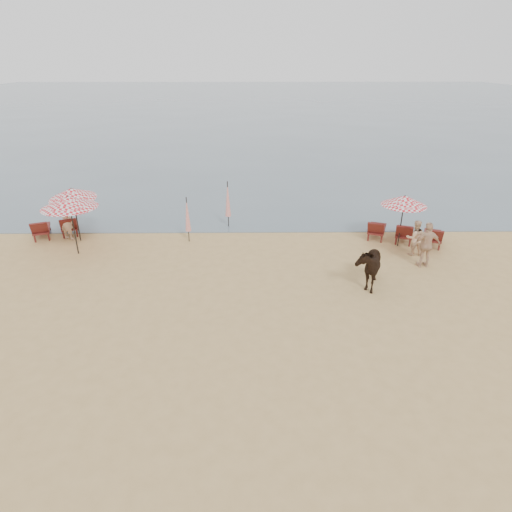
{
  "coord_description": "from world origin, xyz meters",
  "views": [
    {
      "loc": [
        -0.17,
        -8.91,
        7.57
      ],
      "look_at": [
        0.0,
        5.0,
        1.1
      ],
      "focal_mm": 30.0,
      "sensor_mm": 36.0,
      "label": 1
    }
  ],
  "objects_px": {
    "beachgoer_left": "(66,221)",
    "umbrella_open_right": "(404,201)",
    "umbrella_closed_left": "(187,215)",
    "beachgoer_right_a": "(415,238)",
    "umbrella_open_left_b": "(72,194)",
    "lounger_cluster_right": "(404,232)",
    "cow": "(368,264)",
    "umbrella_closed_right": "(228,199)",
    "beachgoer_right_b": "(427,245)",
    "lounger_cluster_left": "(55,227)",
    "umbrella_open_left_a": "(69,202)"
  },
  "relations": [
    {
      "from": "umbrella_open_left_a",
      "to": "beachgoer_right_a",
      "type": "xyz_separation_m",
      "value": [
        14.18,
        -0.27,
        -1.52
      ]
    },
    {
      "from": "beachgoer_right_a",
      "to": "beachgoer_right_b",
      "type": "xyz_separation_m",
      "value": [
        0.04,
        -1.14,
        0.17
      ]
    },
    {
      "from": "lounger_cluster_left",
      "to": "beachgoer_right_b",
      "type": "xyz_separation_m",
      "value": [
        15.94,
        -3.36,
        0.45
      ]
    },
    {
      "from": "lounger_cluster_left",
      "to": "umbrella_open_left_a",
      "type": "distance_m",
      "value": 3.17
    },
    {
      "from": "lounger_cluster_left",
      "to": "beachgoer_right_b",
      "type": "bearing_deg",
      "value": -33.73
    },
    {
      "from": "umbrella_closed_right",
      "to": "cow",
      "type": "relative_size",
      "value": 1.18
    },
    {
      "from": "lounger_cluster_left",
      "to": "umbrella_closed_right",
      "type": "bearing_deg",
      "value": -13.64
    },
    {
      "from": "umbrella_open_left_b",
      "to": "beachgoer_right_a",
      "type": "xyz_separation_m",
      "value": [
        14.6,
        -1.7,
        -1.44
      ]
    },
    {
      "from": "umbrella_open_right",
      "to": "beachgoer_left",
      "type": "distance_m",
      "value": 14.93
    },
    {
      "from": "beachgoer_left",
      "to": "beachgoer_right_a",
      "type": "xyz_separation_m",
      "value": [
        15.18,
        -1.89,
        -0.13
      ]
    },
    {
      "from": "umbrella_open_right",
      "to": "beachgoer_right_a",
      "type": "relative_size",
      "value": 1.52
    },
    {
      "from": "umbrella_closed_left",
      "to": "beachgoer_left",
      "type": "distance_m",
      "value": 5.57
    },
    {
      "from": "lounger_cluster_right",
      "to": "beachgoer_right_b",
      "type": "height_order",
      "value": "beachgoer_right_b"
    },
    {
      "from": "umbrella_open_left_b",
      "to": "beachgoer_right_b",
      "type": "bearing_deg",
      "value": -13.64
    },
    {
      "from": "beachgoer_left",
      "to": "umbrella_open_left_b",
      "type": "bearing_deg",
      "value": -177.84
    },
    {
      "from": "beachgoer_left",
      "to": "beachgoer_right_a",
      "type": "bearing_deg",
      "value": -167.36
    },
    {
      "from": "lounger_cluster_left",
      "to": "beachgoer_left",
      "type": "xyz_separation_m",
      "value": [
        0.71,
        -0.34,
        0.42
      ]
    },
    {
      "from": "umbrella_open_left_a",
      "to": "beachgoer_right_b",
      "type": "distance_m",
      "value": 14.35
    },
    {
      "from": "umbrella_open_left_a",
      "to": "umbrella_closed_right",
      "type": "bearing_deg",
      "value": 16.41
    },
    {
      "from": "beachgoer_left",
      "to": "umbrella_open_right",
      "type": "bearing_deg",
      "value": -164.07
    },
    {
      "from": "umbrella_closed_right",
      "to": "cow",
      "type": "distance_m",
      "value": 8.02
    },
    {
      "from": "beachgoer_left",
      "to": "beachgoer_right_a",
      "type": "relative_size",
      "value": 1.17
    },
    {
      "from": "umbrella_open_left_b",
      "to": "lounger_cluster_right",
      "type": "bearing_deg",
      "value": -4.06
    },
    {
      "from": "umbrella_open_left_b",
      "to": "umbrella_closed_left",
      "type": "distance_m",
      "value": 5.06
    },
    {
      "from": "cow",
      "to": "umbrella_closed_right",
      "type": "bearing_deg",
      "value": 147.61
    },
    {
      "from": "lounger_cluster_left",
      "to": "umbrella_closed_right",
      "type": "distance_m",
      "value": 8.1
    },
    {
      "from": "lounger_cluster_right",
      "to": "cow",
      "type": "height_order",
      "value": "cow"
    },
    {
      "from": "umbrella_closed_left",
      "to": "lounger_cluster_right",
      "type": "bearing_deg",
      "value": -1.19
    },
    {
      "from": "beachgoer_left",
      "to": "beachgoer_right_a",
      "type": "height_order",
      "value": "beachgoer_left"
    },
    {
      "from": "umbrella_open_left_b",
      "to": "beachgoer_right_a",
      "type": "height_order",
      "value": "umbrella_open_left_b"
    },
    {
      "from": "lounger_cluster_left",
      "to": "umbrella_open_left_a",
      "type": "bearing_deg",
      "value": -70.66
    },
    {
      "from": "umbrella_closed_left",
      "to": "beachgoer_right_a",
      "type": "xyz_separation_m",
      "value": [
        9.63,
        -1.55,
        -0.52
      ]
    },
    {
      "from": "umbrella_open_right",
      "to": "beachgoer_right_a",
      "type": "distance_m",
      "value": 1.64
    },
    {
      "from": "umbrella_closed_left",
      "to": "beachgoer_right_b",
      "type": "xyz_separation_m",
      "value": [
        9.68,
        -2.68,
        -0.35
      ]
    },
    {
      "from": "umbrella_open_right",
      "to": "cow",
      "type": "bearing_deg",
      "value": -128.38
    },
    {
      "from": "lounger_cluster_right",
      "to": "beachgoer_right_b",
      "type": "bearing_deg",
      "value": -68.85
    },
    {
      "from": "lounger_cluster_right",
      "to": "umbrella_open_left_b",
      "type": "distance_m",
      "value": 14.76
    },
    {
      "from": "lounger_cluster_left",
      "to": "umbrella_closed_right",
      "type": "height_order",
      "value": "umbrella_closed_right"
    },
    {
      "from": "umbrella_open_left_a",
      "to": "lounger_cluster_right",
      "type": "bearing_deg",
      "value": -5.67
    },
    {
      "from": "lounger_cluster_left",
      "to": "beachgoer_right_a",
      "type": "distance_m",
      "value": 16.05
    },
    {
      "from": "umbrella_closed_left",
      "to": "umbrella_closed_right",
      "type": "distance_m",
      "value": 2.5
    },
    {
      "from": "lounger_cluster_left",
      "to": "cow",
      "type": "distance_m",
      "value": 14.13
    },
    {
      "from": "lounger_cluster_right",
      "to": "umbrella_open_right",
      "type": "bearing_deg",
      "value": -109.05
    },
    {
      "from": "umbrella_open_left_b",
      "to": "umbrella_closed_left",
      "type": "xyz_separation_m",
      "value": [
        4.97,
        -0.15,
        -0.93
      ]
    },
    {
      "from": "lounger_cluster_right",
      "to": "umbrella_closed_right",
      "type": "distance_m",
      "value": 8.28
    },
    {
      "from": "lounger_cluster_left",
      "to": "umbrella_open_left_b",
      "type": "relative_size",
      "value": 0.96
    },
    {
      "from": "umbrella_closed_left",
      "to": "beachgoer_left",
      "type": "relative_size",
      "value": 1.16
    },
    {
      "from": "lounger_cluster_left",
      "to": "cow",
      "type": "relative_size",
      "value": 1.27
    },
    {
      "from": "lounger_cluster_right",
      "to": "beachgoer_right_a",
      "type": "bearing_deg",
      "value": -70.78
    },
    {
      "from": "lounger_cluster_left",
      "to": "beachgoer_left",
      "type": "relative_size",
      "value": 1.37
    }
  ]
}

